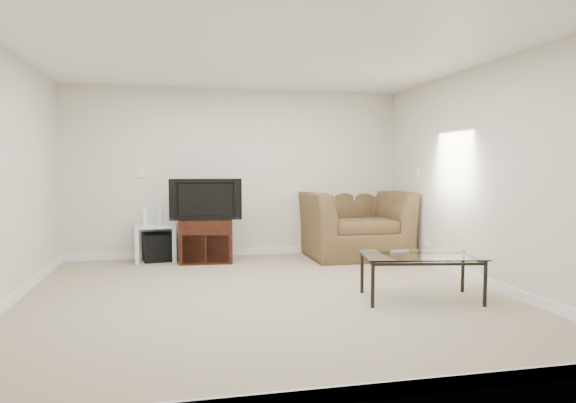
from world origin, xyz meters
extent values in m
plane|color=tan|center=(0.00, 0.00, 0.00)|extent=(5.00, 5.00, 0.00)
plane|color=white|center=(0.00, 0.00, 2.50)|extent=(5.00, 5.00, 0.00)
cube|color=silver|center=(0.00, 2.50, 1.25)|extent=(5.00, 0.02, 2.50)
cube|color=silver|center=(-2.50, 0.00, 1.25)|extent=(0.02, 5.00, 2.50)
cube|color=silver|center=(2.50, 0.00, 1.25)|extent=(0.02, 5.00, 2.50)
cube|color=white|center=(-1.40, 2.49, 1.25)|extent=(0.12, 0.02, 0.12)
cube|color=white|center=(2.49, 1.60, 1.25)|extent=(0.02, 0.09, 0.13)
cube|color=white|center=(2.49, 1.30, 0.30)|extent=(0.02, 0.08, 0.12)
cube|color=black|center=(-0.50, 2.01, 0.51)|extent=(0.43, 0.32, 0.06)
imported|color=black|center=(-0.50, 2.02, 0.90)|extent=(0.93, 0.22, 0.57)
cube|color=black|center=(-1.17, 2.30, 0.19)|extent=(0.48, 0.48, 0.41)
cube|color=white|center=(-1.33, 2.25, 0.65)|extent=(0.06, 0.18, 0.24)
cube|color=silver|center=(-1.13, 2.26, 0.64)|extent=(0.06, 0.16, 0.21)
imported|color=brown|center=(1.70, 2.05, 0.65)|extent=(1.51, 0.99, 1.31)
cube|color=#B2B2B7|center=(1.35, -0.32, 0.47)|extent=(0.18, 0.05, 0.02)
camera|label=1|loc=(-0.90, -5.21, 1.36)|focal=32.00mm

